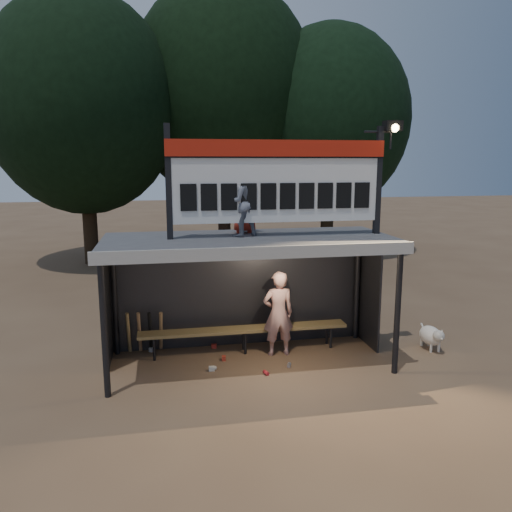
{
  "coord_description": "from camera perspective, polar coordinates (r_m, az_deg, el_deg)",
  "views": [
    {
      "loc": [
        -1.47,
        -8.44,
        3.61
      ],
      "look_at": [
        0.2,
        0.4,
        1.9
      ],
      "focal_mm": 35.0,
      "sensor_mm": 36.0,
      "label": 1
    }
  ],
  "objects": [
    {
      "name": "player",
      "position": [
        9.41,
        2.55,
        -6.58
      ],
      "size": [
        0.6,
        0.41,
        1.62
      ],
      "primitive_type": "imported",
      "rotation": [
        0.0,
        0.0,
        3.17
      ],
      "color": "silver",
      "rests_on": "ground"
    },
    {
      "name": "dog",
      "position": [
        10.38,
        19.43,
        -8.59
      ],
      "size": [
        0.36,
        0.81,
        0.49
      ],
      "color": "white",
      "rests_on": "ground"
    },
    {
      "name": "scoreboard_assembly",
      "position": [
        8.68,
        2.86,
        8.86
      ],
      "size": [
        4.1,
        0.27,
        1.99
      ],
      "color": "black",
      "rests_on": "dugout_shelter"
    },
    {
      "name": "child_a",
      "position": [
        8.67,
        -1.74,
        6.14
      ],
      "size": [
        0.69,
        0.61,
        1.18
      ],
      "primitive_type": "imported",
      "rotation": [
        0.0,
        0.0,
        3.48
      ],
      "color": "slate",
      "rests_on": "dugout_shelter"
    },
    {
      "name": "tree_mid",
      "position": [
        20.25,
        -3.81,
        17.97
      ],
      "size": [
        7.22,
        7.22,
        10.36
      ],
      "color": "#311F15",
      "rests_on": "ground"
    },
    {
      "name": "tree_right",
      "position": [
        20.08,
        8.41,
        15.14
      ],
      "size": [
        6.08,
        6.08,
        8.72
      ],
      "color": "black",
      "rests_on": "ground"
    },
    {
      "name": "bats",
      "position": [
        9.8,
        -12.59,
        -8.45
      ],
      "size": [
        0.68,
        0.35,
        0.84
      ],
      "color": "olive",
      "rests_on": "ground"
    },
    {
      "name": "litter",
      "position": [
        9.31,
        -3.9,
        -11.83
      ],
      "size": [
        2.53,
        1.58,
        0.08
      ],
      "color": "#B3281E",
      "rests_on": "ground"
    },
    {
      "name": "bench",
      "position": [
        9.65,
        -1.35,
        -8.47
      ],
      "size": [
        4.0,
        0.35,
        0.48
      ],
      "color": "olive",
      "rests_on": "ground"
    },
    {
      "name": "tree_left",
      "position": [
        18.71,
        -19.2,
        16.02
      ],
      "size": [
        6.46,
        6.46,
        9.27
      ],
      "color": "black",
      "rests_on": "ground"
    },
    {
      "name": "dugout_shelter",
      "position": [
        8.98,
        -1.07,
        -0.57
      ],
      "size": [
        5.1,
        2.08,
        2.32
      ],
      "color": "#424245",
      "rests_on": "ground"
    },
    {
      "name": "ground",
      "position": [
        9.29,
        -0.77,
        -12.09
      ],
      "size": [
        80.0,
        80.0,
        0.0
      ],
      "primitive_type": "plane",
      "color": "brown",
      "rests_on": "ground"
    },
    {
      "name": "child_b",
      "position": [
        9.1,
        -1.33,
        6.04
      ],
      "size": [
        0.53,
        0.35,
        1.08
      ],
      "primitive_type": "imported",
      "rotation": [
        0.0,
        0.0,
        3.14
      ],
      "color": "maroon",
      "rests_on": "dugout_shelter"
    }
  ]
}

